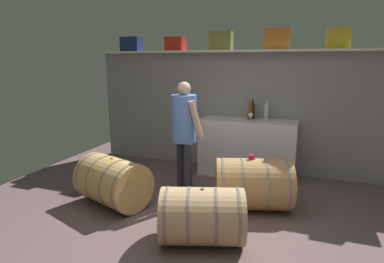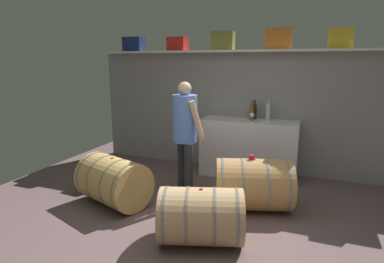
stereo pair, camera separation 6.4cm
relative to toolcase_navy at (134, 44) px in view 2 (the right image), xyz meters
The scene contains 18 objects.
ground_plane 3.53m from the toolcase_navy, 39.94° to the right, with size 6.75×8.36×0.02m, color #634D4F.
back_wall_panel 2.43m from the toolcase_navy, ahead, with size 5.55×0.10×2.00m, color gray.
high_shelf_board 2.14m from the toolcase_navy, ahead, with size 5.11×0.40×0.03m, color white.
toolcase_navy is the anchor object (origin of this frame).
toolcase_red 0.87m from the toolcase_navy, ahead, with size 0.33×0.21×0.23m, color red.
toolcase_olive 1.68m from the toolcase_navy, ahead, with size 0.36×0.28×0.30m, color olive.
toolcase_orange 2.56m from the toolcase_navy, ahead, with size 0.40×0.27×0.32m, color orange.
toolcase_yellow 3.43m from the toolcase_navy, ahead, with size 0.33×0.22×0.29m, color gold.
work_cabinet 2.78m from the toolcase_navy, ahead, with size 1.54×0.55×0.94m, color white.
wine_bottle_dark 2.49m from the toolcase_navy, ahead, with size 0.08×0.08×0.31m.
wine_bottle_amber 2.48m from the toolcase_navy, ahead, with size 0.07×0.07×0.32m.
wine_bottle_clear 2.69m from the toolcase_navy, ahead, with size 0.07×0.07×0.31m.
wine_glass 2.54m from the toolcase_navy, ahead, with size 0.07×0.07×0.14m.
wine_barrel_near 3.39m from the toolcase_navy, 28.89° to the right, with size 1.09×0.91×0.67m.
wine_barrel_far 3.69m from the toolcase_navy, 47.60° to the right, with size 0.99×0.82×0.60m.
wine_barrel_flank 2.75m from the toolcase_navy, 68.01° to the right, with size 1.06×0.89×0.64m.
tasting_cup 3.19m from the toolcase_navy, 29.22° to the right, with size 0.07×0.07×0.05m, color red.
winemaker_pouring 2.29m from the toolcase_navy, 39.38° to the right, with size 0.49×0.51×1.59m.
Camera 2 is at (1.02, -2.76, 1.86)m, focal length 29.74 mm.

